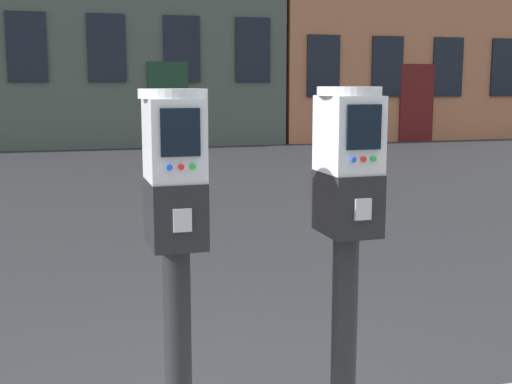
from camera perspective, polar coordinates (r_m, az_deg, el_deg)
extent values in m
cylinder|color=black|center=(2.33, -6.58, -15.36)|extent=(0.09, 0.09, 0.90)
cube|color=black|center=(2.16, -6.85, -1.76)|extent=(0.17, 0.24, 0.21)
cube|color=#A5A8AD|center=(2.04, -6.25, -2.40)|extent=(0.06, 0.01, 0.07)
cube|color=#B7BABF|center=(2.13, -6.97, 4.41)|extent=(0.17, 0.23, 0.26)
cube|color=black|center=(2.01, -6.42, 5.03)|extent=(0.12, 0.01, 0.14)
cylinder|color=blue|center=(2.01, -7.34, 2.08)|extent=(0.02, 0.01, 0.02)
cylinder|color=red|center=(2.02, -6.36, 2.12)|extent=(0.02, 0.01, 0.02)
cylinder|color=green|center=(2.02, -5.38, 2.16)|extent=(0.02, 0.01, 0.02)
cylinder|color=#B7BABF|center=(2.12, -7.04, 8.27)|extent=(0.22, 0.22, 0.03)
cylinder|color=black|center=(2.48, 7.42, -13.76)|extent=(0.09, 0.09, 0.91)
cube|color=black|center=(2.32, 7.71, -0.91)|extent=(0.17, 0.24, 0.21)
cube|color=#A5A8AD|center=(2.21, 9.05, -1.45)|extent=(0.06, 0.01, 0.07)
cube|color=#B7BABF|center=(2.29, 7.83, 4.87)|extent=(0.17, 0.23, 0.26)
cube|color=black|center=(2.18, 9.13, 5.44)|extent=(0.12, 0.01, 0.14)
cylinder|color=blue|center=(2.17, 8.25, 2.72)|extent=(0.02, 0.01, 0.02)
cylinder|color=red|center=(2.19, 9.09, 2.75)|extent=(0.02, 0.01, 0.02)
cylinder|color=green|center=(2.20, 9.91, 2.77)|extent=(0.02, 0.01, 0.02)
cylinder|color=#B7BABF|center=(2.28, 7.91, 8.46)|extent=(0.22, 0.22, 0.03)
cube|color=black|center=(16.76, -18.84, 11.56)|extent=(0.90, 0.06, 1.60)
cube|color=black|center=(16.77, -12.54, 11.82)|extent=(0.90, 0.06, 1.60)
cube|color=black|center=(16.97, -6.30, 11.95)|extent=(0.90, 0.06, 1.60)
cube|color=black|center=(17.35, -0.27, 11.94)|extent=(0.90, 0.06, 1.60)
cube|color=#193823|center=(16.90, -7.43, 7.32)|extent=(1.00, 0.07, 2.10)
cube|color=black|center=(17.94, 5.73, 10.56)|extent=(0.90, 0.06, 1.60)
cube|color=black|center=(18.67, 11.06, 10.38)|extent=(0.90, 0.06, 1.60)
cube|color=black|center=(19.56, 15.93, 10.14)|extent=(0.90, 0.06, 1.60)
cube|color=black|center=(20.56, 20.35, 9.85)|extent=(0.90, 0.06, 1.60)
cube|color=#591414|center=(19.10, 13.43, 7.34)|extent=(1.00, 0.07, 2.10)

